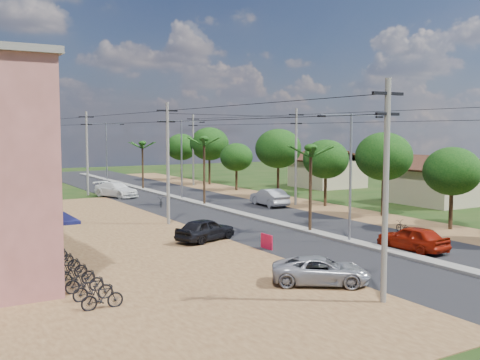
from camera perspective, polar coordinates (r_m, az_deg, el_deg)
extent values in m
plane|color=black|center=(35.68, 11.04, -6.28)|extent=(160.00, 160.00, 0.00)
cube|color=black|center=(47.79, -0.94, -3.29)|extent=(12.00, 110.00, 0.04)
cube|color=#605E56|center=(50.39, -2.62, -2.79)|extent=(1.00, 90.00, 0.18)
cube|color=brown|center=(35.85, -16.63, -6.32)|extent=(18.00, 46.00, 0.04)
cube|color=brown|center=(52.44, 7.19, -2.59)|extent=(5.00, 90.00, 0.03)
cube|color=#0E103B|center=(27.07, -18.11, -3.39)|extent=(0.80, 5.40, 0.15)
cube|color=black|center=(27.31, -18.73, -7.17)|extent=(0.10, 3.00, 2.40)
cube|color=navy|center=(26.73, -18.98, 3.80)|extent=(0.12, 4.20, 1.20)
cube|color=#0E103B|center=(33.89, -20.63, -1.80)|extent=(0.80, 5.40, 0.15)
cube|color=black|center=(34.09, -21.12, -4.84)|extent=(0.10, 3.00, 2.40)
cube|color=navy|center=(33.64, -21.31, 2.82)|extent=(0.12, 4.20, 1.20)
cube|color=#0E103B|center=(40.77, -22.30, -0.75)|extent=(0.80, 5.40, 0.15)
cube|color=black|center=(40.94, -22.70, -3.28)|extent=(0.10, 3.00, 2.40)
cube|color=navy|center=(40.59, -22.84, 2.18)|extent=(0.12, 4.20, 1.20)
cube|color=tan|center=(56.61, 19.62, -0.62)|extent=(7.00, 7.00, 3.30)
cube|color=tan|center=(70.14, 8.84, 0.65)|extent=(7.00, 7.00, 3.30)
cylinder|color=black|center=(42.04, 20.65, -2.15)|extent=(0.28, 0.28, 3.85)
ellipsoid|color=black|center=(41.84, 20.75, 0.84)|extent=(4.00, 4.00, 3.40)
cylinder|color=black|center=(46.97, 14.34, -0.83)|extent=(0.28, 0.28, 4.55)
ellipsoid|color=black|center=(46.78, 14.41, 2.34)|extent=(4.60, 4.60, 3.91)
cylinder|color=black|center=(51.99, 8.67, -0.44)|extent=(0.28, 0.28, 4.06)
ellipsoid|color=black|center=(51.82, 8.70, 2.11)|extent=(4.20, 4.20, 3.57)
cylinder|color=black|center=(58.48, 3.89, 0.55)|extent=(0.28, 0.28, 4.76)
ellipsoid|color=black|center=(58.33, 3.91, 3.22)|extent=(4.80, 4.80, 4.08)
cylinder|color=black|center=(65.07, -0.36, 0.52)|extent=(0.28, 0.28, 3.64)
ellipsoid|color=black|center=(64.94, -0.37, 2.35)|extent=(3.80, 3.80, 3.23)
cylinder|color=black|center=(72.32, -3.12, 1.47)|extent=(0.28, 0.28, 4.90)
ellipsoid|color=black|center=(72.20, -3.13, 3.69)|extent=(5.00, 5.00, 4.25)
cylinder|color=black|center=(79.40, -5.95, 1.57)|extent=(0.28, 0.28, 4.34)
ellipsoid|color=black|center=(79.29, -5.97, 3.36)|extent=(4.40, 4.40, 3.74)
cylinder|color=black|center=(38.30, 7.16, -1.07)|extent=(0.22, 0.22, 5.80)
cylinder|color=black|center=(51.84, -3.66, 0.78)|extent=(0.22, 0.22, 6.20)
cylinder|color=black|center=(66.52, -9.86, 1.35)|extent=(0.22, 0.22, 5.50)
cylinder|color=gray|center=(35.12, 11.15, 0.13)|extent=(0.16, 0.16, 8.00)
cube|color=gray|center=(35.81, 12.71, 6.44)|extent=(2.40, 0.08, 0.08)
cube|color=gray|center=(34.22, 9.75, 6.56)|extent=(2.40, 0.08, 0.08)
cube|color=black|center=(36.57, 13.97, 6.23)|extent=(0.50, 0.18, 0.12)
cube|color=black|center=(33.52, 8.30, 6.44)|extent=(0.50, 0.18, 0.12)
cylinder|color=gray|center=(56.29, -5.95, 2.01)|extent=(0.16, 0.16, 8.00)
cube|color=gray|center=(56.72, -4.88, 5.99)|extent=(2.40, 0.08, 0.08)
cube|color=gray|center=(55.73, -7.12, 5.98)|extent=(2.40, 0.08, 0.08)
cube|color=black|center=(57.20, -3.87, 5.88)|extent=(0.50, 0.18, 0.12)
cube|color=black|center=(55.31, -8.17, 5.87)|extent=(0.50, 0.18, 0.12)
cylinder|color=gray|center=(79.71, -13.40, 2.79)|extent=(0.16, 0.16, 8.00)
cube|color=gray|center=(80.02, -12.63, 5.60)|extent=(2.40, 0.08, 0.08)
cube|color=gray|center=(79.32, -14.29, 5.58)|extent=(2.40, 0.08, 0.08)
cube|color=black|center=(80.36, -11.88, 5.54)|extent=(0.50, 0.18, 0.12)
cube|color=black|center=(79.02, -15.06, 5.49)|extent=(0.50, 0.18, 0.12)
cylinder|color=#605E56|center=(23.04, 14.58, -1.23)|extent=(0.24, 0.24, 9.00)
cube|color=black|center=(22.95, 14.80, 8.50)|extent=(1.60, 0.12, 0.12)
cube|color=black|center=(22.92, 14.75, 6.50)|extent=(1.20, 0.12, 0.12)
cylinder|color=#605E56|center=(41.57, -7.34, 1.62)|extent=(0.24, 0.24, 9.00)
cube|color=black|center=(41.52, -7.40, 7.00)|extent=(1.60, 0.12, 0.12)
cube|color=black|center=(41.50, -7.39, 5.90)|extent=(1.20, 0.12, 0.12)
cylinder|color=#605E56|center=(62.39, -15.27, 2.62)|extent=(0.24, 0.24, 9.00)
cube|color=black|center=(62.36, -15.36, 6.20)|extent=(1.60, 0.12, 0.12)
cube|color=black|center=(62.35, -15.34, 5.46)|extent=(1.20, 0.12, 0.12)
cylinder|color=#605E56|center=(82.84, -19.07, 3.07)|extent=(0.24, 0.24, 9.00)
cube|color=black|center=(82.81, -19.14, 5.77)|extent=(1.60, 0.12, 0.12)
cube|color=black|center=(82.80, -19.13, 5.22)|extent=(1.20, 0.12, 0.12)
cylinder|color=#605E56|center=(52.24, 5.70, 2.33)|extent=(0.24, 0.24, 9.00)
cube|color=black|center=(52.20, 5.74, 6.61)|extent=(1.60, 0.12, 0.12)
cube|color=black|center=(52.19, 5.73, 5.73)|extent=(1.20, 0.12, 0.12)
cylinder|color=#605E56|center=(71.21, -4.78, 3.06)|extent=(0.24, 0.24, 9.00)
cube|color=black|center=(71.18, -4.80, 6.19)|extent=(1.60, 0.12, 0.12)
cube|color=black|center=(71.17, -4.79, 5.55)|extent=(1.20, 0.12, 0.12)
imported|color=maroon|center=(33.99, 17.12, -5.73)|extent=(2.08, 4.41, 1.46)
imported|color=gray|center=(51.66, 3.00, -1.81)|extent=(2.06, 4.94, 1.59)
imported|color=silver|center=(59.87, -12.47, -0.99)|extent=(4.06, 5.77, 1.55)
imported|color=gray|center=(25.89, 8.23, -9.18)|extent=(4.78, 4.19, 1.23)
imported|color=black|center=(35.44, -3.54, -5.09)|extent=(4.55, 3.05, 1.44)
imported|color=black|center=(39.54, 16.23, -4.66)|extent=(0.90, 1.70, 0.85)
imported|color=black|center=(51.50, -8.02, -2.24)|extent=(1.25, 1.88, 0.93)
imported|color=black|center=(61.08, -11.81, -1.16)|extent=(0.55, 1.57, 0.93)
cube|color=#B0102E|center=(33.06, 2.73, -6.30)|extent=(0.13, 1.09, 0.91)
cylinder|color=black|center=(32.69, 3.21, -6.83)|extent=(0.04, 0.04, 0.45)
cylinder|color=black|center=(33.51, 2.26, -6.53)|extent=(0.04, 0.04, 0.45)
imported|color=black|center=(22.87, -13.82, -11.49)|extent=(1.68, 0.51, 1.00)
imported|color=black|center=(24.07, -14.71, -10.67)|extent=(1.68, 0.51, 1.00)
imported|color=black|center=(25.28, -15.52, -9.92)|extent=(1.68, 0.51, 1.00)
imported|color=black|center=(26.51, -16.25, -9.25)|extent=(1.68, 0.51, 1.00)
imported|color=black|center=(27.73, -16.91, -8.63)|extent=(1.68, 0.51, 1.00)
imported|color=black|center=(28.97, -17.52, -8.06)|extent=(1.68, 0.51, 1.00)
imported|color=black|center=(30.21, -18.07, -7.54)|extent=(1.68, 0.51, 1.00)
imported|color=black|center=(31.45, -18.58, -7.06)|extent=(1.68, 0.51, 1.00)
imported|color=black|center=(32.70, -19.05, -6.61)|extent=(1.68, 0.51, 1.00)
imported|color=black|center=(33.95, -19.48, -6.20)|extent=(1.68, 0.51, 1.00)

